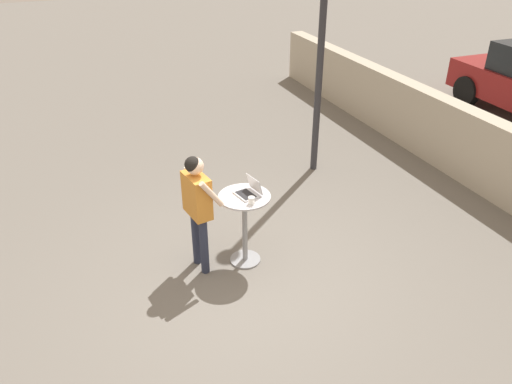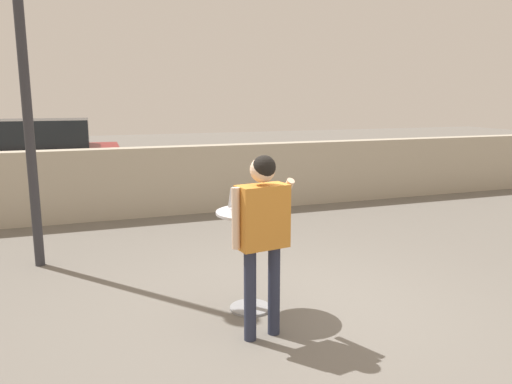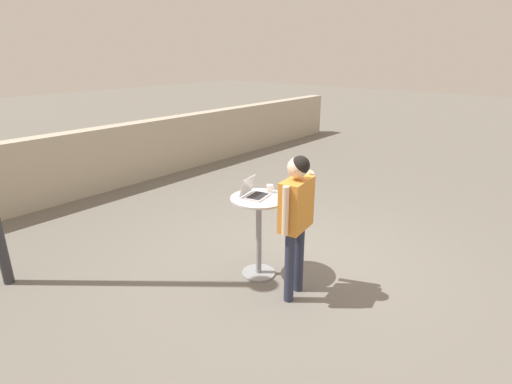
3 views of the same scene
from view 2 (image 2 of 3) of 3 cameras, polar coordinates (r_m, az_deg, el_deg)
The scene contains 7 objects.
ground_plane at distance 5.24m, azimuth 5.21°, elevation -13.37°, with size 50.00×50.00×0.00m, color slate.
pavement_kerb at distance 9.41m, azimuth -6.93°, elevation 1.47°, with size 16.08×0.35×1.25m.
cafe_table at distance 5.02m, azimuth -0.67°, elevation -6.01°, with size 0.68×0.68×1.03m.
laptop at distance 4.98m, azimuth -1.05°, elevation -1.46°, with size 0.35×0.33×0.23m.
coffee_mug at distance 5.01m, azimuth 1.69°, elevation -1.44°, with size 0.12×0.08×0.10m.
standing_person at distance 4.35m, azimuth 0.72°, elevation -3.60°, with size 0.59×0.43×1.66m.
parked_car_near_street at distance 12.70m, azimuth -23.83°, elevation 3.98°, with size 3.88×1.93×1.63m.
Camera 2 is at (-2.04, -4.32, 2.15)m, focal length 35.00 mm.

